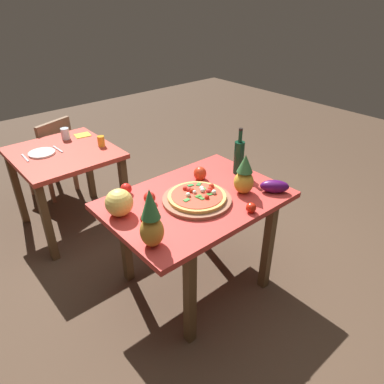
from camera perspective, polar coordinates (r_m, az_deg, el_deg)
The scene contains 22 objects.
ground_plane at distance 2.88m, azimuth 0.53°, elevation -14.08°, with size 10.00×10.00×0.00m, color #4C3828.
display_table at distance 2.46m, azimuth 0.60°, elevation -2.89°, with size 1.22×0.84×0.77m.
background_table at distance 3.35m, azimuth -19.70°, elevation 4.29°, with size 0.82×0.87×0.77m.
dining_chair at distance 4.03m, azimuth -21.55°, elevation 5.77°, with size 0.51×0.51×0.85m.
pizza_board at distance 2.36m, azimuth 0.79°, elevation -1.25°, with size 0.46×0.46×0.03m, color brown.
pizza at distance 2.35m, azimuth 0.86°, elevation -0.62°, with size 0.39×0.39×0.05m.
wine_bottle at distance 2.70m, azimuth 7.54°, elevation 5.66°, with size 0.08×0.08×0.36m.
pineapple_left at distance 2.43m, azimuth 8.38°, elevation 2.53°, with size 0.14×0.14×0.29m.
pineapple_right at distance 1.91m, azimuth -6.56°, elevation -4.66°, with size 0.13×0.13×0.36m.
melon at distance 2.24m, azimuth -11.62°, elevation -1.68°, with size 0.18×0.18×0.18m, color #EECB5F.
bell_pepper at distance 2.62m, azimuth 1.30°, elevation 2.98°, with size 0.09×0.09×0.10m, color red.
eggplant at distance 2.52m, azimuth 13.10°, elevation 0.89°, with size 0.20×0.09×0.09m, color #4A0F56.
tomato_at_corner at distance 2.35m, azimuth -6.84°, elevation -0.91°, with size 0.08×0.08×0.08m, color red.
tomato_beside_pepper at distance 2.27m, azimuth 9.46°, elevation -2.49°, with size 0.07×0.07×0.07m, color red.
tomato_near_board at distance 2.48m, azimuth -10.54°, elevation 0.52°, with size 0.08×0.08×0.08m, color red.
tomato_by_bottle at distance 2.16m, azimuth -7.47°, elevation -4.31°, with size 0.07×0.07×0.07m, color red.
drinking_glass_juice at distance 3.29m, azimuth -14.38°, elevation 7.91°, with size 0.06×0.06×0.09m, color orange.
drinking_glass_water at distance 3.54m, azimuth -19.67°, elevation 8.81°, with size 0.08×0.08×0.10m, color silver.
dinner_plate at distance 3.30m, azimuth -22.96°, elevation 5.79°, with size 0.22×0.22×0.02m, color white.
fork_utensil at distance 3.27m, azimuth -25.20°, elevation 4.97°, with size 0.02×0.18×0.01m, color silver.
knife_utensil at distance 3.34m, azimuth -20.73°, elevation 6.46°, with size 0.02×0.18×0.01m, color silver.
napkin_folded at distance 3.60m, azimuth -17.16°, elevation 8.71°, with size 0.14×0.12×0.01m, color yellow.
Camera 1 is at (-1.36, -1.54, 2.02)m, focal length 33.24 mm.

